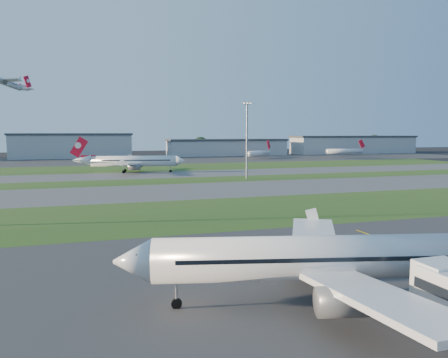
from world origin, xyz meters
name	(u,v)px	position (x,y,z in m)	size (l,w,h in m)	color
grass_strip_a	(273,209)	(0.00, 52.00, 0.01)	(300.00, 34.00, 0.01)	#284E1A
taxiway_a	(225,189)	(0.00, 85.00, 0.01)	(300.00, 32.00, 0.01)	#515154
grass_strip_b	(202,180)	(0.00, 110.00, 0.01)	(300.00, 18.00, 0.01)	#284E1A
taxiway_b	(188,174)	(0.00, 132.00, 0.01)	(300.00, 26.00, 0.01)	#515154
grass_strip_c	(172,167)	(0.00, 165.00, 0.01)	(300.00, 40.00, 0.01)	#284E1A
apron_far	(153,159)	(0.00, 225.00, 0.01)	(400.00, 80.00, 0.01)	#333335
airliner_parked	(332,259)	(-15.12, 4.33, 4.33)	(38.87, 32.59, 12.32)	white
airliner_taxiing	(133,161)	(-19.22, 143.75, 4.45)	(40.32, 33.91, 12.67)	white
mini_jet_near	(259,153)	(63.24, 216.39, 3.28)	(22.79, 19.99, 9.48)	white
mini_jet_far	(345,151)	(128.97, 226.17, 3.28)	(28.64, 4.30, 9.48)	white
light_mast_centre	(247,135)	(15.00, 108.00, 14.81)	(3.20, 0.70, 25.80)	gray
hangar_west	(72,146)	(-45.00, 255.00, 7.64)	(71.40, 23.00, 15.20)	#96999D
hangar_east	(227,147)	(55.00, 255.00, 5.64)	(81.60, 23.00, 11.20)	#96999D
hangar_far_east	(353,145)	(155.00, 255.00, 6.64)	(96.90, 23.00, 13.20)	#96999D
tree_mid_west	(113,148)	(-20.00, 266.00, 5.84)	(9.90, 9.90, 10.80)	black
tree_mid_east	(201,145)	(40.00, 269.00, 6.81)	(11.55, 11.55, 12.60)	black
tree_east	(298,145)	(115.00, 267.00, 6.16)	(10.45, 10.45, 11.40)	black
tree_far_east	(374,143)	(185.00, 271.00, 7.46)	(12.65, 12.65, 13.80)	black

